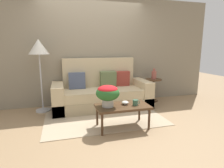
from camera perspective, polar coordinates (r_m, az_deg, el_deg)
name	(u,v)px	position (r m, az deg, el deg)	size (l,w,h in m)	color
ground_plane	(104,118)	(3.79, -2.40, -10.46)	(14.00, 14.00, 0.00)	#997A56
wall_back	(93,51)	(4.67, -5.93, 10.12)	(6.40, 0.12, 2.63)	gray
area_rug	(102,115)	(3.95, -3.00, -9.47)	(2.32, 1.78, 0.01)	tan
couch	(102,93)	(4.36, -3.18, -2.84)	(2.25, 0.87, 1.16)	tan
coffee_table	(123,108)	(3.24, 3.32, -7.38)	(0.93, 0.51, 0.41)	#442D1B
side_table	(153,86)	(4.92, 12.74, -0.60)	(0.42, 0.42, 0.60)	#4C331E
floor_lamp	(39,51)	(4.22, -21.81, 9.60)	(0.42, 0.42, 1.58)	#B2B2B7
potted_plant	(108,93)	(3.10, -1.34, -2.83)	(0.40, 0.40, 0.37)	#B7B2A8
coffee_mug	(136,103)	(3.24, 7.32, -5.74)	(0.14, 0.09, 0.10)	#3D664C
snack_bowl	(125,103)	(3.27, 4.11, -5.77)	(0.13, 0.13, 0.07)	silver
table_vase	(154,75)	(4.87, 12.92, 2.84)	(0.13, 0.13, 0.27)	#934C42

